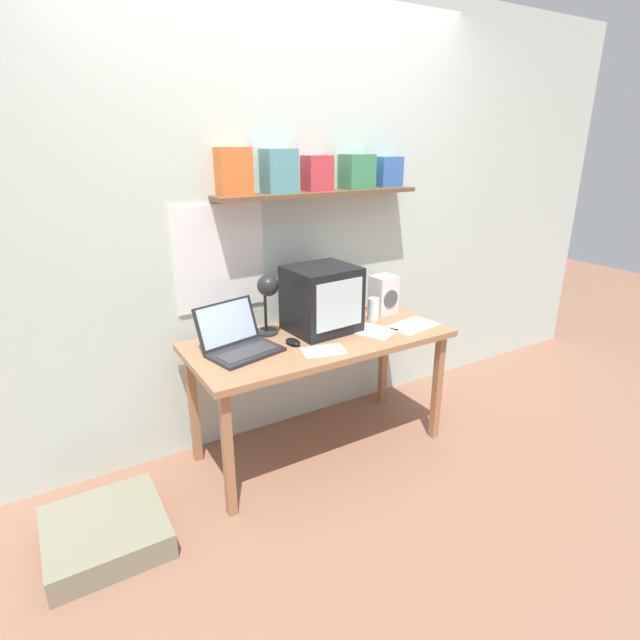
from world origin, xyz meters
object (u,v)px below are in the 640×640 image
at_px(open_notebook, 375,331).
at_px(crt_monitor, 322,299).
at_px(floor_cushion, 106,532).
at_px(corner_desk, 320,348).
at_px(laptop, 237,339).
at_px(desk_lamp, 268,293).
at_px(loose_paper_near_laptop, 324,351).
at_px(juice_glass, 373,311).
at_px(space_heater, 384,295).
at_px(printed_handout, 413,325).
at_px(computer_mouse, 293,342).

bearing_deg(open_notebook, crt_monitor, 143.13).
distance_m(open_notebook, floor_cushion, 1.68).
bearing_deg(floor_cushion, corner_desk, 7.05).
bearing_deg(laptop, desk_lamp, 8.44).
distance_m(loose_paper_near_laptop, floor_cushion, 1.32).
height_order(desk_lamp, open_notebook, desk_lamp).
relative_size(juice_glass, space_heater, 0.59).
bearing_deg(floor_cushion, desk_lamp, 16.82).
height_order(juice_glass, floor_cushion, juice_glass).
distance_m(crt_monitor, laptop, 0.55).
height_order(laptop, open_notebook, laptop).
relative_size(desk_lamp, printed_handout, 1.13).
bearing_deg(open_notebook, computer_mouse, 172.04).
distance_m(corner_desk, computer_mouse, 0.20).
bearing_deg(juice_glass, loose_paper_near_laptop, -154.14).
distance_m(corner_desk, desk_lamp, 0.43).
height_order(desk_lamp, printed_handout, desk_lamp).
relative_size(laptop, space_heater, 1.75).
bearing_deg(printed_handout, space_heater, 91.06).
bearing_deg(printed_handout, floor_cushion, -179.34).
xyz_separation_m(printed_handout, open_notebook, (-0.25, 0.04, 0.00)).
distance_m(printed_handout, open_notebook, 0.25).
bearing_deg(computer_mouse, printed_handout, -8.45).
relative_size(corner_desk, loose_paper_near_laptop, 5.90).
relative_size(computer_mouse, printed_handout, 0.36).
distance_m(desk_lamp, floor_cushion, 1.38).
relative_size(crt_monitor, space_heater, 1.64).
relative_size(crt_monitor, printed_handout, 1.24).
distance_m(crt_monitor, juice_glass, 0.37).
height_order(crt_monitor, computer_mouse, crt_monitor).
distance_m(crt_monitor, printed_handout, 0.57).
relative_size(printed_handout, loose_paper_near_laptop, 1.28).
bearing_deg(space_heater, juice_glass, -153.03).
height_order(juice_glass, loose_paper_near_laptop, juice_glass).
bearing_deg(crt_monitor, corner_desk, -130.19).
bearing_deg(loose_paper_near_laptop, space_heater, 27.29).
bearing_deg(crt_monitor, computer_mouse, -159.60).
distance_m(crt_monitor, desk_lamp, 0.32).
xyz_separation_m(crt_monitor, desk_lamp, (-0.31, 0.05, 0.07)).
relative_size(juice_glass, loose_paper_near_laptop, 0.57).
bearing_deg(crt_monitor, laptop, 179.54).
bearing_deg(corner_desk, printed_handout, -13.18).
distance_m(crt_monitor, space_heater, 0.50).
xyz_separation_m(space_heater, computer_mouse, (-0.74, -0.17, -0.10)).
xyz_separation_m(open_notebook, floor_cushion, (-1.55, -0.06, -0.66)).
xyz_separation_m(juice_glass, floor_cushion, (-1.65, -0.21, -0.72)).
relative_size(space_heater, computer_mouse, 2.12).
relative_size(space_heater, open_notebook, 0.87).
height_order(crt_monitor, laptop, crt_monitor).
xyz_separation_m(desk_lamp, open_notebook, (0.55, -0.24, -0.25)).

